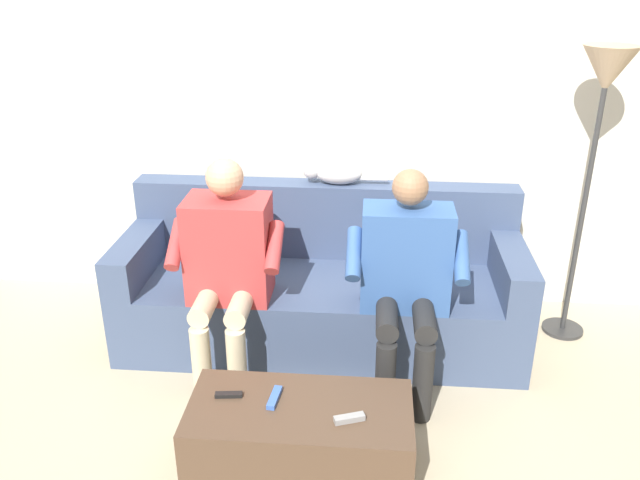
# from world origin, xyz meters

# --- Properties ---
(ground_plane) EXTENTS (8.00, 8.00, 0.00)m
(ground_plane) POSITION_xyz_m (0.00, 0.60, 0.00)
(ground_plane) COLOR tan
(back_wall) EXTENTS (4.73, 0.06, 2.60)m
(back_wall) POSITION_xyz_m (0.00, -0.70, 1.30)
(back_wall) COLOR beige
(back_wall) RESTS_ON ground
(couch) EXTENTS (2.26, 0.81, 0.87)m
(couch) POSITION_xyz_m (0.00, -0.14, 0.30)
(couch) COLOR #3D4C6B
(couch) RESTS_ON ground
(coffee_table) EXTENTS (0.96, 0.47, 0.34)m
(coffee_table) POSITION_xyz_m (0.00, 0.98, 0.17)
(coffee_table) COLOR #4C3828
(coffee_table) RESTS_ON ground
(person_left_seated) EXTENTS (0.60, 0.56, 1.15)m
(person_left_seated) POSITION_xyz_m (-0.46, 0.26, 0.64)
(person_left_seated) COLOR #335693
(person_left_seated) RESTS_ON ground
(person_right_seated) EXTENTS (0.58, 0.55, 1.17)m
(person_right_seated) POSITION_xyz_m (0.46, 0.22, 0.66)
(person_right_seated) COLOR #B23838
(person_right_seated) RESTS_ON ground
(cat_on_backrest) EXTENTS (0.49, 0.15, 0.14)m
(cat_on_backrest) POSITION_xyz_m (-0.05, -0.40, 0.93)
(cat_on_backrest) COLOR silver
(cat_on_backrest) RESTS_ON couch
(remote_blue) EXTENTS (0.05, 0.15, 0.02)m
(remote_blue) POSITION_xyz_m (0.11, 0.94, 0.35)
(remote_blue) COLOR #3860B7
(remote_blue) RESTS_ON coffee_table
(remote_black) EXTENTS (0.12, 0.04, 0.02)m
(remote_black) POSITION_xyz_m (0.31, 0.94, 0.35)
(remote_black) COLOR black
(remote_black) RESTS_ON coffee_table
(remote_gray) EXTENTS (0.13, 0.08, 0.03)m
(remote_gray) POSITION_xyz_m (-0.21, 1.05, 0.35)
(remote_gray) COLOR gray
(remote_gray) RESTS_ON coffee_table
(floor_lamp) EXTENTS (0.28, 0.28, 1.68)m
(floor_lamp) POSITION_xyz_m (-1.46, -0.31, 1.42)
(floor_lamp) COLOR #2D2D2D
(floor_lamp) RESTS_ON ground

